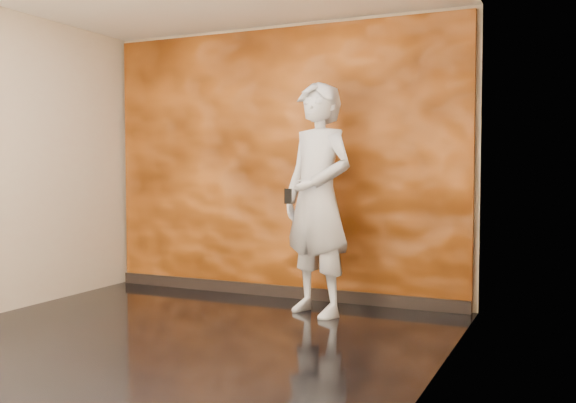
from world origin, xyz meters
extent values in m
cube|color=black|center=(0.00, 0.00, -0.01)|extent=(4.00, 4.00, 0.01)
cube|color=#BCA690|center=(0.00, 2.00, 1.40)|extent=(4.00, 0.02, 2.80)
cube|color=#BCA690|center=(2.00, 0.00, 1.40)|extent=(0.02, 4.00, 2.80)
cube|color=#C7651E|center=(0.00, 1.96, 1.38)|extent=(3.90, 0.06, 2.75)
cube|color=black|center=(0.00, 1.92, 0.06)|extent=(3.90, 0.04, 0.12)
imported|color=#A1A5B1|center=(0.67, 1.36, 1.05)|extent=(0.90, 0.77, 2.10)
cube|color=black|center=(0.51, 1.05, 1.09)|extent=(0.07, 0.03, 0.13)
camera|label=1|loc=(2.82, -4.02, 1.33)|focal=40.00mm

